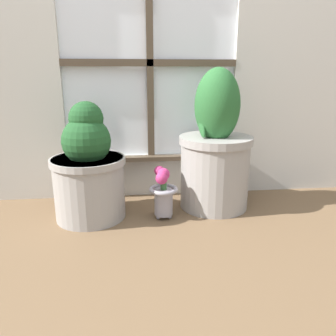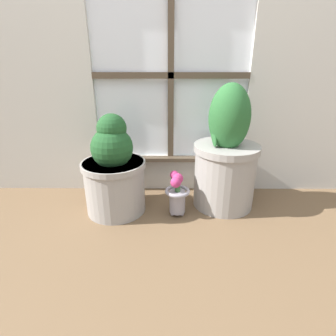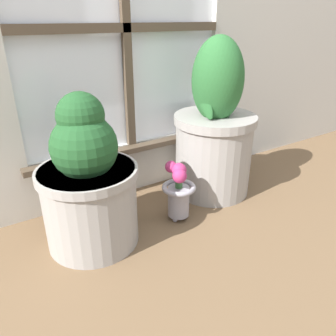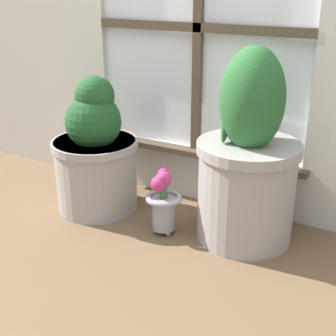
# 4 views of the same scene
# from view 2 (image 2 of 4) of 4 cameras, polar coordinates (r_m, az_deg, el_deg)

# --- Properties ---
(ground_plane) EXTENTS (10.00, 10.00, 0.00)m
(ground_plane) POSITION_cam_2_polar(r_m,az_deg,el_deg) (1.39, 0.59, -13.50)
(ground_plane) COLOR brown
(potted_plant_left) EXTENTS (0.35, 0.35, 0.56)m
(potted_plant_left) POSITION_cam_2_polar(r_m,az_deg,el_deg) (1.49, -11.63, -0.92)
(potted_plant_left) COLOR #9E9993
(potted_plant_left) RESTS_ON ground_plane
(potted_plant_right) EXTENTS (0.37, 0.37, 0.71)m
(potted_plant_right) POSITION_cam_2_polar(r_m,az_deg,el_deg) (1.54, 12.45, 1.94)
(potted_plant_right) COLOR #9E9993
(potted_plant_right) RESTS_ON ground_plane
(flower_vase) EXTENTS (0.14, 0.14, 0.26)m
(flower_vase) POSITION_cam_2_polar(r_m,az_deg,el_deg) (1.46, 1.99, -5.55)
(flower_vase) COLOR #99939E
(flower_vase) RESTS_ON ground_plane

